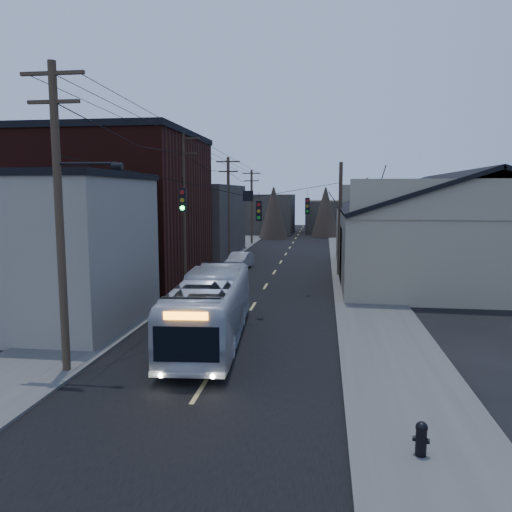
% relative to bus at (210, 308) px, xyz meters
% --- Properties ---
extents(ground, '(160.00, 160.00, 0.00)m').
position_rel_bus_xyz_m(ground, '(0.82, -7.23, -1.45)').
color(ground, black).
rests_on(ground, ground).
extents(road_surface, '(9.00, 110.00, 0.02)m').
position_rel_bus_xyz_m(road_surface, '(0.82, 22.77, -1.44)').
color(road_surface, black).
rests_on(road_surface, ground).
extents(sidewalk_left, '(4.00, 110.00, 0.12)m').
position_rel_bus_xyz_m(sidewalk_left, '(-5.68, 22.77, -1.39)').
color(sidewalk_left, '#474744').
rests_on(sidewalk_left, ground).
extents(sidewalk_right, '(4.00, 110.00, 0.12)m').
position_rel_bus_xyz_m(sidewalk_right, '(7.32, 22.77, -1.39)').
color(sidewalk_right, '#474744').
rests_on(sidewalk_right, ground).
extents(building_clapboard, '(8.00, 8.00, 7.00)m').
position_rel_bus_xyz_m(building_clapboard, '(-8.18, 1.77, 2.05)').
color(building_clapboard, slate).
rests_on(building_clapboard, ground).
extents(building_brick, '(10.00, 12.00, 10.00)m').
position_rel_bus_xyz_m(building_brick, '(-9.18, 12.77, 3.55)').
color(building_brick, black).
rests_on(building_brick, ground).
extents(building_left_far, '(9.00, 14.00, 7.00)m').
position_rel_bus_xyz_m(building_left_far, '(-8.68, 28.77, 2.05)').
color(building_left_far, '#36312B').
rests_on(building_left_far, ground).
extents(warehouse, '(16.16, 20.60, 7.73)m').
position_rel_bus_xyz_m(warehouse, '(13.82, 17.77, 1.24)').
color(warehouse, gray).
rests_on(warehouse, ground).
extents(building_far_left, '(10.00, 12.00, 6.00)m').
position_rel_bus_xyz_m(building_far_left, '(-5.18, 57.77, 1.55)').
color(building_far_left, '#36312B').
rests_on(building_far_left, ground).
extents(building_far_right, '(12.00, 14.00, 5.00)m').
position_rel_bus_xyz_m(building_far_right, '(7.82, 62.77, 1.05)').
color(building_far_right, '#36312B').
rests_on(building_far_right, ground).
extents(bare_tree, '(0.40, 0.40, 7.20)m').
position_rel_bus_xyz_m(bare_tree, '(7.32, 12.77, 2.15)').
color(bare_tree, black).
rests_on(bare_tree, ground).
extents(utility_lines, '(11.24, 45.28, 10.50)m').
position_rel_bus_xyz_m(utility_lines, '(-2.29, 16.92, 3.50)').
color(utility_lines, '#382B1E').
rests_on(utility_lines, ground).
extents(bus, '(3.24, 10.59, 2.91)m').
position_rel_bus_xyz_m(bus, '(0.00, 0.00, 0.00)').
color(bus, silver).
rests_on(bus, ground).
extents(parked_car, '(1.97, 4.36, 1.39)m').
position_rel_bus_xyz_m(parked_car, '(-2.18, 20.07, -0.76)').
color(parked_car, '#929599').
rests_on(parked_car, ground).
extents(fire_hydrant, '(0.40, 0.28, 0.83)m').
position_rel_bus_xyz_m(fire_hydrant, '(6.99, -8.49, -0.89)').
color(fire_hydrant, black).
rests_on(fire_hydrant, sidewalk_right).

